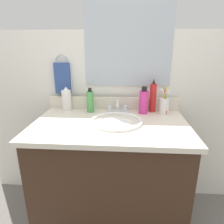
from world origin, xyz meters
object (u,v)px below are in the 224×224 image
bottle_soap_pink (144,102)px  bottle_lotion_white (67,99)px  bottle_spray_red (153,97)px  bottle_toner_green (90,101)px  hand_towel (63,78)px  cup_white_ceramic (164,105)px  faucet (118,108)px

bottle_soap_pink → bottle_lotion_white: bearing=175.9°
bottle_spray_red → bottle_toner_green: bearing=-175.1°
bottle_spray_red → bottle_lotion_white: bearing=-179.4°
hand_towel → cup_white_ceramic: hand_towel is taller
faucet → bottle_lotion_white: bearing=175.7°
faucet → bottle_spray_red: bottle_spray_red is taller
hand_towel → bottle_soap_pink: size_ratio=1.18×
bottle_soap_pink → bottle_toner_green: bearing=178.7°
bottle_toner_green → cup_white_ceramic: size_ratio=0.92×
hand_towel → cup_white_ceramic: (0.72, -0.11, -0.16)m
bottle_spray_red → bottle_lotion_white: size_ratio=1.36×
faucet → bottle_toner_green: bottle_toner_green is taller
bottle_soap_pink → bottle_spray_red: bottle_spray_red is taller
bottle_lotion_white → cup_white_ceramic: bearing=-3.6°
bottle_toner_green → faucet: bearing=0.9°
cup_white_ceramic → bottle_soap_pink: bearing=178.2°
faucet → bottle_toner_green: 0.20m
faucet → bottle_soap_pink: bearing=-3.7°
hand_towel → bottle_soap_pink: (0.58, -0.10, -0.14)m
hand_towel → cup_white_ceramic: bearing=-8.4°
bottle_toner_green → bottle_soap_pink: bearing=-1.3°
bottle_soap_pink → faucet: bearing=176.3°
hand_towel → bottle_spray_red: hand_towel is taller
hand_towel → bottle_toner_green: 0.27m
bottle_lotion_white → hand_towel: bearing=120.8°
faucet → bottle_soap_pink: 0.18m
bottle_toner_green → bottle_spray_red: bottle_spray_red is taller
faucet → bottle_lotion_white: bottle_lotion_white is taller
hand_towel → bottle_spray_red: size_ratio=0.95×
bottle_toner_green → cup_white_ceramic: (0.51, -0.01, -0.02)m
faucet → bottle_spray_red: (0.24, 0.03, 0.08)m
bottle_soap_pink → bottle_lotion_white: 0.55m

